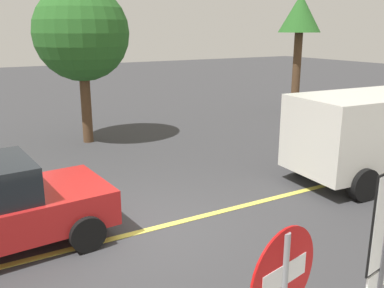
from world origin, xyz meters
The scene contains 5 objects.
ground_plane centered at (0.00, 0.00, 0.00)m, with size 80.00×80.00×0.00m, color #38383A.
lane_marking_centre centered at (3.00, 0.00, 0.01)m, with size 28.00×0.16×0.01m, color #E0D14C.
speed_limit_sign centered at (0.51, -4.62, 1.76)m, with size 0.54×0.11×2.52m.
tree_left_verge centered at (10.74, 7.30, 4.20)m, with size 1.82×1.82×5.21m.
tree_centre_verge centered at (1.11, 7.08, 3.59)m, with size 3.08×3.08×5.15m.
Camera 1 is at (-2.83, -6.81, 3.73)m, focal length 39.47 mm.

